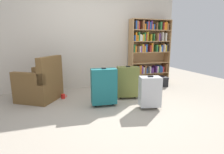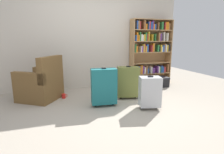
{
  "view_description": "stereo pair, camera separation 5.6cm",
  "coord_description": "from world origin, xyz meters",
  "views": [
    {
      "loc": [
        -1.02,
        -2.66,
        1.23
      ],
      "look_at": [
        0.04,
        0.36,
        0.55
      ],
      "focal_mm": 28.8,
      "sensor_mm": 36.0,
      "label": 1
    },
    {
      "loc": [
        -0.97,
        -2.68,
        1.23
      ],
      "look_at": [
        0.04,
        0.36,
        0.55
      ],
      "focal_mm": 28.8,
      "sensor_mm": 36.0,
      "label": 2
    }
  ],
  "objects": [
    {
      "name": "suitcase_silver",
      "position": [
        0.63,
        0.01,
        0.31
      ],
      "size": [
        0.41,
        0.33,
        0.6
      ],
      "color": "#B7BABF",
      "rests_on": "ground"
    },
    {
      "name": "back_wall",
      "position": [
        0.0,
        1.89,
        1.3
      ],
      "size": [
        4.72,
        0.1,
        2.6
      ],
      "primitive_type": "cube",
      "color": "beige",
      "rests_on": "ground"
    },
    {
      "name": "suitcase_olive",
      "position": [
        0.5,
        0.67,
        0.36
      ],
      "size": [
        0.48,
        0.34,
        0.69
      ],
      "color": "brown",
      "rests_on": "ground"
    },
    {
      "name": "armchair",
      "position": [
        -1.22,
        1.16,
        0.32
      ],
      "size": [
        0.97,
        0.97,
        0.9
      ],
      "color": "brown",
      "rests_on": "ground"
    },
    {
      "name": "bookshelf",
      "position": [
        1.57,
        1.69,
        0.94
      ],
      "size": [
        1.16,
        0.29,
        1.74
      ],
      "color": "#A87F51",
      "rests_on": "ground"
    },
    {
      "name": "storage_box",
      "position": [
        1.68,
        1.29,
        0.13
      ],
      "size": [
        0.41,
        0.3,
        0.25
      ],
      "color": "black",
      "rests_on": "ground"
    },
    {
      "name": "mug",
      "position": [
        -0.79,
        1.09,
        0.05
      ],
      "size": [
        0.12,
        0.08,
        0.1
      ],
      "color": "red",
      "rests_on": "ground"
    },
    {
      "name": "ground_plane",
      "position": [
        0.0,
        0.0,
        0.0
      ],
      "size": [
        8.26,
        8.26,
        0.0
      ],
      "primitive_type": "plane",
      "color": "#9E9384"
    },
    {
      "name": "suitcase_teal",
      "position": [
        -0.1,
        0.4,
        0.38
      ],
      "size": [
        0.48,
        0.26,
        0.72
      ],
      "color": "#19666B",
      "rests_on": "ground"
    }
  ]
}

